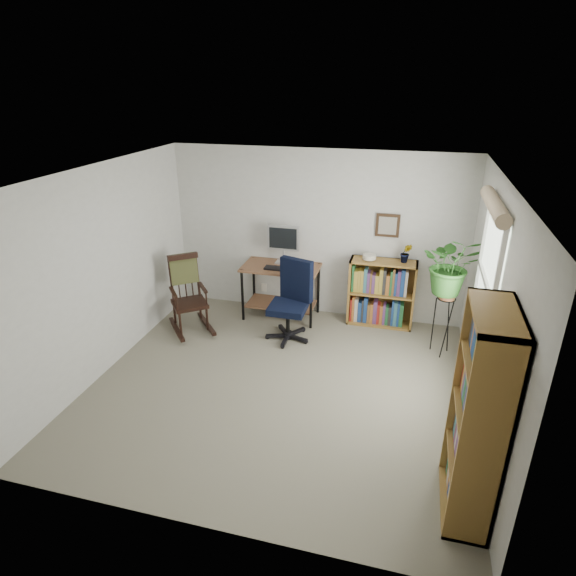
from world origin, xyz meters
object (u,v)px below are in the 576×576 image
(rocking_chair, at_px, (189,294))
(tall_bookshelf, at_px, (478,417))
(desk, at_px, (281,292))
(office_chair, at_px, (288,302))
(low_bookshelf, at_px, (381,293))

(rocking_chair, distance_m, tall_bookshelf, 4.15)
(tall_bookshelf, bearing_deg, desk, 128.77)
(desk, relative_size, tall_bookshelf, 0.61)
(office_chair, distance_m, tall_bookshelf, 3.15)
(rocking_chair, height_order, low_bookshelf, rocking_chair)
(rocking_chair, xyz_separation_m, low_bookshelf, (2.54, 0.83, -0.06))
(rocking_chair, relative_size, tall_bookshelf, 0.60)
(desk, xyz_separation_m, tall_bookshelf, (2.37, -2.95, 0.50))
(rocking_chair, bearing_deg, tall_bookshelf, -70.98)
(office_chair, relative_size, low_bookshelf, 1.14)
(rocking_chair, height_order, tall_bookshelf, tall_bookshelf)
(low_bookshelf, bearing_deg, desk, -175.20)
(desk, distance_m, office_chair, 0.70)
(rocking_chair, relative_size, low_bookshelf, 1.12)
(office_chair, xyz_separation_m, tall_bookshelf, (2.10, -2.32, 0.34))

